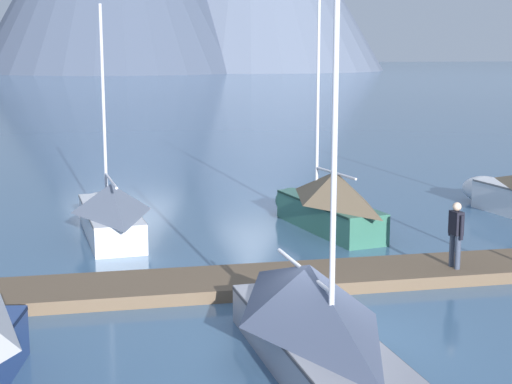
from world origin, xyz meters
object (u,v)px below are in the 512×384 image
(sailboat_far_berth, at_px, (328,201))
(sailboat_mid_dock_starboard, at_px, (318,326))
(person_on_dock, at_px, (456,231))
(sailboat_mid_dock_port, at_px, (109,209))

(sailboat_far_berth, bearing_deg, sailboat_mid_dock_starboard, -109.18)
(sailboat_far_berth, xyz_separation_m, person_on_dock, (1.40, -5.95, 0.31))
(sailboat_mid_dock_starboard, bearing_deg, person_on_dock, 42.84)
(sailboat_far_berth, relative_size, person_on_dock, 4.80)
(sailboat_mid_dock_starboard, distance_m, person_on_dock, 7.01)
(sailboat_mid_dock_port, xyz_separation_m, sailboat_far_berth, (6.88, -0.91, 0.13))
(sailboat_mid_dock_port, distance_m, sailboat_far_berth, 6.94)
(sailboat_mid_dock_port, bearing_deg, sailboat_mid_dock_starboard, -74.82)
(sailboat_far_berth, bearing_deg, person_on_dock, -76.72)
(sailboat_mid_dock_port, distance_m, sailboat_mid_dock_starboard, 12.05)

